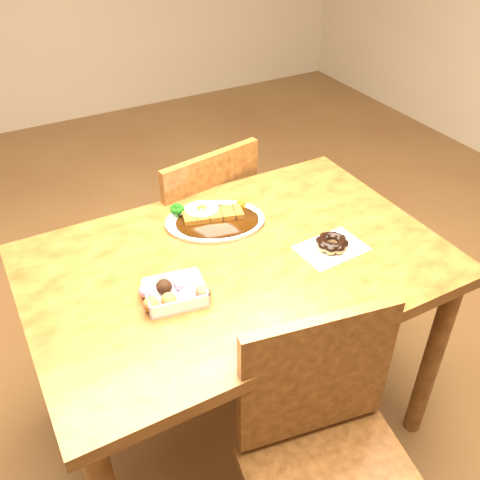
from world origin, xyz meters
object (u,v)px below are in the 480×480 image
table (238,284)px  chair_near (332,466)px  pon_de_ring (332,243)px  katsu_curry_plate (213,218)px  chair_far (195,232)px  donut_box (174,293)px

table → chair_near: (-0.03, -0.54, -0.17)m
chair_near → pon_de_ring: 0.61m
table → katsu_curry_plate: (0.02, 0.20, 0.11)m
chair_far → katsu_curry_plate: chair_far is taller
table → chair_far: size_ratio=1.38×
chair_near → donut_box: chair_near is taller
katsu_curry_plate → pon_de_ring: size_ratio=1.78×
table → pon_de_ring: bearing=-18.9°
chair_near → katsu_curry_plate: bearing=96.1°
chair_near → pon_de_ring: (0.29, 0.44, 0.29)m
chair_far → donut_box: (-0.33, -0.61, 0.29)m
katsu_curry_plate → chair_far: bearing=77.3°
chair_near → donut_box: size_ratio=4.83×
table → katsu_curry_plate: size_ratio=3.29×
chair_far → katsu_curry_plate: size_ratio=2.39×
donut_box → table: bearing=17.2°
chair_far → katsu_curry_plate: (-0.08, -0.34, 0.29)m
chair_far → pon_de_ring: 0.71m
chair_far → chair_near: same height
katsu_curry_plate → pon_de_ring: (0.25, -0.29, 0.00)m
chair_near → table: bearing=97.1°
chair_near → katsu_curry_plate: size_ratio=2.39×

